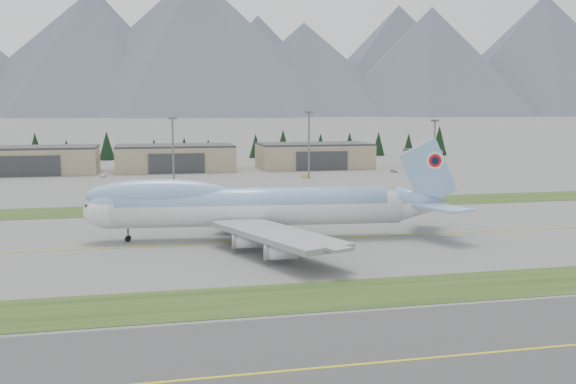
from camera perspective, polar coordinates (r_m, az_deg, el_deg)
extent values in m
plane|color=#626260|center=(126.50, 0.00, -4.30)|extent=(7000.00, 7000.00, 0.00)
cube|color=#244317|center=(90.86, 5.27, -9.03)|extent=(400.00, 14.00, 0.08)
cube|color=#244317|center=(170.03, -3.29, -1.28)|extent=(400.00, 18.00, 0.08)
cube|color=#393939|center=(69.66, 11.50, -14.37)|extent=(400.00, 32.00, 0.04)
cube|color=gold|center=(126.50, 0.00, -4.30)|extent=(400.00, 0.40, 0.02)
cube|color=gold|center=(69.66, 11.50, -14.37)|extent=(400.00, 0.40, 0.02)
cylinder|color=white|center=(127.25, -2.67, -1.53)|extent=(57.40, 12.65, 6.62)
cylinder|color=#8BB6E4|center=(127.00, -3.13, -1.00)|extent=(53.29, 11.71, 6.11)
ellipsoid|color=white|center=(128.61, -15.45, -1.70)|extent=(11.23, 7.71, 6.62)
ellipsoid|color=#8BB6E4|center=(128.43, -15.47, -1.16)|extent=(9.40, 6.52, 5.61)
ellipsoid|color=#8BB6E4|center=(127.03, -11.42, -0.25)|extent=(28.54, 8.58, 6.11)
cube|color=#0C1433|center=(129.02, -17.04, -1.13)|extent=(2.45, 2.86, 1.32)
cone|color=white|center=(133.68, 11.86, -1.25)|extent=(12.84, 7.75, 6.49)
cone|color=#8BB6E4|center=(133.50, 11.87, -0.73)|extent=(11.76, 7.06, 5.91)
cube|color=#8BB6E4|center=(133.15, 12.36, 1.71)|extent=(12.33, 1.92, 14.05)
cylinder|color=white|center=(133.72, 12.82, 2.77)|extent=(3.67, 0.59, 3.67)
cylinder|color=red|center=(133.82, 12.81, 2.77)|extent=(2.65, 0.48, 2.65)
cylinder|color=#0C1433|center=(133.91, 12.80, 2.77)|extent=(1.54, 0.36, 1.53)
cube|color=#8BB6E4|center=(139.96, 11.88, -0.61)|extent=(11.02, 12.75, 0.47)
cube|color=#8BB6E4|center=(128.55, 13.58, -1.37)|extent=(9.41, 12.57, 0.47)
cube|color=gray|center=(144.23, -2.30, -1.21)|extent=(25.14, 30.71, 1.02)
cube|color=gray|center=(111.24, -1.04, -3.79)|extent=(20.36, 31.95, 1.02)
cylinder|color=white|center=(140.27, -4.08, -2.27)|extent=(5.54, 3.09, 2.55)
cylinder|color=white|center=(149.87, -2.32, -1.63)|extent=(5.54, 3.09, 2.55)
cylinder|color=white|center=(115.28, -3.56, -4.38)|extent=(5.54, 3.09, 2.55)
cylinder|color=white|center=(106.41, -0.60, -5.37)|extent=(5.54, 3.09, 2.55)
cylinder|color=slate|center=(128.97, -14.04, -3.74)|extent=(0.49, 0.49, 2.44)
cylinder|color=slate|center=(130.95, -3.41, -3.32)|extent=(0.63, 0.63, 2.65)
cylinder|color=slate|center=(124.96, -3.26, -3.84)|extent=(0.63, 0.63, 2.65)
cylinder|color=slate|center=(131.31, -1.19, -3.28)|extent=(0.63, 0.63, 2.65)
cylinder|color=slate|center=(125.33, -0.93, -3.79)|extent=(0.63, 0.63, 2.65)
cylinder|color=black|center=(128.70, -14.05, -4.07)|extent=(1.15, 0.47, 1.12)
cylinder|color=black|center=(129.49, -14.00, -3.99)|extent=(1.15, 0.47, 1.12)
cylinder|color=black|center=(131.08, -3.41, -3.62)|extent=(1.27, 0.64, 1.22)
cylinder|color=black|center=(125.10, -3.26, -4.16)|extent=(1.27, 0.64, 1.22)
cylinder|color=black|center=(131.44, -1.19, -3.58)|extent=(1.27, 0.64, 1.22)
cylinder|color=black|center=(125.47, -0.93, -4.11)|extent=(1.27, 0.64, 1.22)
cube|color=gray|center=(275.10, -21.53, 2.59)|extent=(48.00, 26.00, 10.00)
cube|color=#333537|center=(274.75, -21.59, 3.71)|extent=(48.00, 26.00, 0.80)
cube|color=#333537|center=(262.10, -21.97, 2.13)|extent=(22.08, 0.60, 8.00)
cube|color=gray|center=(271.96, -10.00, 2.94)|extent=(48.00, 26.00, 10.00)
cube|color=#333537|center=(271.60, -10.03, 4.08)|extent=(48.00, 26.00, 0.80)
cube|color=#333537|center=(258.80, -9.86, 2.50)|extent=(22.08, 0.60, 8.00)
cube|color=gray|center=(281.05, 2.33, 3.19)|extent=(48.00, 26.00, 10.00)
cube|color=#333537|center=(280.70, 2.33, 4.29)|extent=(48.00, 26.00, 0.80)
cube|color=#333537|center=(268.33, 3.05, 2.77)|extent=(22.08, 0.60, 8.00)
cube|color=gray|center=(296.07, 11.83, 2.96)|extent=(14.00, 12.00, 7.00)
cube|color=#333537|center=(295.81, 11.85, 3.70)|extent=(14.00, 12.00, 0.60)
cylinder|color=slate|center=(232.73, -10.18, 3.68)|extent=(0.70, 0.70, 21.94)
cube|color=slate|center=(232.29, -10.25, 6.48)|extent=(3.20, 3.20, 0.80)
cylinder|color=slate|center=(236.55, 1.87, 4.09)|extent=(0.70, 0.70, 23.97)
cube|color=slate|center=(236.16, 1.88, 7.09)|extent=(3.20, 3.20, 0.80)
cylinder|color=slate|center=(255.09, 12.87, 3.79)|extent=(0.70, 0.70, 20.72)
cube|color=slate|center=(254.67, 12.94, 6.20)|extent=(3.20, 3.20, 0.80)
imported|color=silver|center=(252.34, -16.09, 1.28)|extent=(2.20, 4.10, 1.32)
imported|color=gold|center=(241.77, 1.63, 1.31)|extent=(3.78, 2.50, 1.18)
imported|color=#9E9DA2|center=(264.29, 9.41, 1.74)|extent=(2.26, 4.06, 1.11)
cone|color=black|center=(336.19, -21.54, 3.73)|extent=(7.95, 7.95, 14.19)
cone|color=black|center=(332.78, -19.08, 3.51)|extent=(6.04, 6.04, 10.78)
cone|color=black|center=(335.64, -15.81, 4.00)|extent=(8.17, 8.17, 14.59)
cone|color=black|center=(333.12, -11.81, 3.75)|extent=(5.94, 5.94, 10.60)
cone|color=black|center=(335.67, -9.21, 3.89)|extent=(6.26, 6.26, 11.18)
cone|color=black|center=(337.38, -7.10, 3.86)|extent=(5.70, 5.70, 10.17)
cone|color=black|center=(337.84, -2.89, 4.13)|extent=(7.15, 7.15, 12.77)
cone|color=black|center=(340.03, -0.44, 4.34)|extent=(8.32, 8.32, 14.85)
cone|color=black|center=(341.91, 2.91, 4.17)|extent=(7.17, 7.17, 12.81)
cone|color=black|center=(353.87, 5.49, 4.28)|extent=(7.31, 7.31, 13.06)
cone|color=black|center=(357.91, 8.04, 4.29)|extent=(7.42, 7.42, 13.25)
cone|color=black|center=(363.37, 10.67, 4.21)|extent=(6.91, 6.91, 12.34)
cone|color=black|center=(367.13, 13.29, 4.49)|extent=(9.20, 9.20, 16.42)
cone|color=#485161|center=(2315.03, -17.14, 11.58)|extent=(940.21, 940.21, 413.36)
cone|color=silver|center=(2328.01, -17.26, 14.62)|extent=(357.28, 357.28, 165.34)
cone|color=#485161|center=(2288.19, -8.25, 12.87)|extent=(1075.36, 1075.36, 492.70)
cone|color=silver|center=(2307.14, -8.32, 16.53)|extent=(408.64, 408.64, 197.08)
cone|color=#485161|center=(2402.77, 1.41, 10.84)|extent=(810.21, 810.21, 338.68)
cone|color=silver|center=(2410.98, 1.42, 13.25)|extent=(307.88, 307.88, 135.47)
cone|color=#485161|center=(2446.33, 12.57, 11.22)|extent=(843.33, 843.33, 391.19)
cone|color=silver|center=(2457.27, 12.65, 13.95)|extent=(320.47, 320.47, 156.48)
cone|color=#485161|center=(2747.58, 21.71, 11.22)|extent=(971.89, 971.89, 465.23)
cone|color=silver|center=(2761.60, 21.85, 14.10)|extent=(369.32, 369.32, 186.09)
cone|color=#485161|center=(3034.95, -16.10, 11.56)|extent=(1040.83, 1040.83, 520.41)
cone|color=silver|center=(3049.67, -16.20, 14.29)|extent=(416.33, 416.33, 228.98)
cone|color=#485161|center=(3073.25, -2.68, 11.20)|extent=(916.05, 916.05, 458.02)
cone|color=silver|center=(3084.39, -2.70, 13.58)|extent=(366.42, 366.42, 201.53)
cone|color=#485161|center=(3269.22, 9.75, 11.49)|extent=(1054.84, 1054.84, 527.42)
cone|color=silver|center=(3283.28, 9.80, 14.06)|extent=(421.94, 421.94, 232.07)
cone|color=#485161|center=(3590.01, 20.32, 10.51)|extent=(991.83, 991.83, 495.91)
cone|color=silver|center=(3601.27, 20.42, 12.71)|extent=(396.73, 396.73, 218.20)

